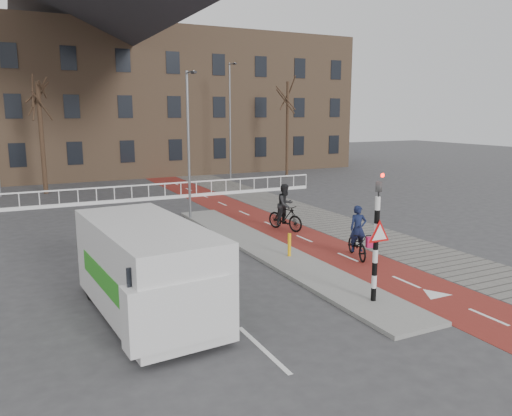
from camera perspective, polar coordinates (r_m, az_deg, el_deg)
name	(u,v)px	position (r m, az deg, el deg)	size (l,w,h in m)	color
ground	(347,280)	(16.10, 10.36, -8.06)	(120.00, 120.00, 0.00)	#38383A
bike_lane	(252,217)	(25.15, -0.43, -0.99)	(2.50, 60.00, 0.01)	maroon
sidewalk	(300,212)	(26.46, 5.04, -0.44)	(3.00, 60.00, 0.01)	slate
curb_island	(269,250)	(18.97, 1.45, -4.78)	(1.80, 16.00, 0.12)	gray
traffic_signal	(377,234)	(13.67, 13.64, -2.92)	(0.80, 0.80, 3.68)	black
bollard	(289,245)	(17.87, 3.83, -4.21)	(0.12, 0.12, 0.82)	#F6B10D
cyclist_near	(358,240)	(18.36, 11.55, -3.64)	(1.17, 1.92, 1.90)	black
cyclist_far	(285,211)	(22.13, 3.35, -0.37)	(1.17, 2.02, 2.08)	black
van	(147,268)	(13.09, -12.36, -6.72)	(2.72, 5.81, 2.43)	silver
railing	(97,199)	(29.88, -17.74, 0.97)	(28.00, 0.10, 0.99)	silver
townhouse_row	(88,80)	(44.69, -18.69, 13.70)	(46.00, 10.00, 15.90)	#7F6047
tree_mid	(42,139)	(34.84, -23.28, 7.29)	(0.29, 0.29, 7.05)	#2F1F14
tree_right	(287,130)	(40.56, 3.60, 8.89)	(0.23, 0.23, 7.57)	#2F1F14
streetlight_near	(189,147)	(24.16, -7.71, 6.89)	(0.12, 0.12, 7.08)	slate
streetlight_right	(230,122)	(38.98, -2.99, 9.75)	(0.12, 0.12, 8.85)	slate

